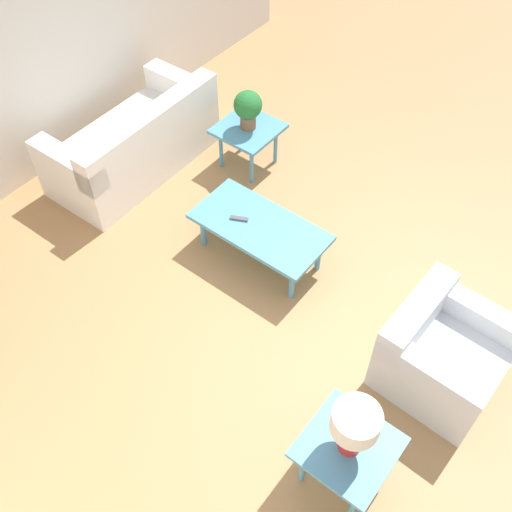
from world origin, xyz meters
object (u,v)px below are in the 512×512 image
(sofa, at_px, (135,144))
(coffee_table, at_px, (260,229))
(table_lamp, at_px, (355,426))
(armchair, at_px, (441,354))
(potted_plant, at_px, (248,107))
(side_table_lamp, at_px, (348,450))
(side_table_plant, at_px, (248,132))

(sofa, distance_m, coffee_table, 1.73)
(sofa, bearing_deg, table_lamp, 66.30)
(armchair, xyz_separation_m, potted_plant, (2.68, -1.06, 0.42))
(sofa, bearing_deg, side_table_lamp, 66.30)
(side_table_lamp, relative_size, potted_plant, 1.44)
(armchair, relative_size, coffee_table, 0.72)
(armchair, height_order, side_table_lamp, armchair)
(potted_plant, bearing_deg, armchair, 158.39)
(side_table_lamp, height_order, table_lamp, table_lamp)
(sofa, distance_m, table_lamp, 3.71)
(side_table_plant, height_order, side_table_lamp, same)
(potted_plant, xyz_separation_m, table_lamp, (-2.54, 2.16, 0.06))
(side_table_lamp, bearing_deg, potted_plant, -40.44)
(coffee_table, height_order, table_lamp, table_lamp)
(side_table_plant, height_order, table_lamp, table_lamp)
(armchair, relative_size, side_table_plant, 1.47)
(coffee_table, xyz_separation_m, potted_plant, (0.87, -0.93, 0.35))
(coffee_table, bearing_deg, armchair, 175.86)
(potted_plant, height_order, table_lamp, table_lamp)
(side_table_plant, relative_size, potted_plant, 1.44)
(side_table_plant, xyz_separation_m, potted_plant, (0.00, -0.00, 0.30))
(coffee_table, height_order, side_table_plant, side_table_plant)
(armchair, bearing_deg, side_table_plant, 70.20)
(sofa, xyz_separation_m, table_lamp, (-3.40, 1.42, 0.46))
(sofa, relative_size, potted_plant, 4.35)
(armchair, distance_m, coffee_table, 1.82)
(side_table_lamp, distance_m, table_lamp, 0.36)
(coffee_table, relative_size, side_table_plant, 2.04)
(side_table_lamp, height_order, potted_plant, potted_plant)
(armchair, height_order, side_table_plant, armchair)
(side_table_lamp, bearing_deg, armchair, -97.23)
(sofa, xyz_separation_m, potted_plant, (-0.86, -0.74, 0.40))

